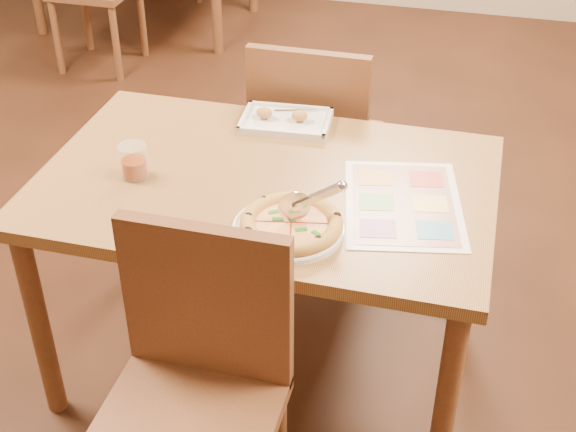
% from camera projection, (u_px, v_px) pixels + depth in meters
% --- Properties ---
extents(dining_table, '(1.30, 0.85, 0.72)m').
position_uv_depth(dining_table, '(266.00, 203.00, 2.34)').
color(dining_table, olive).
rests_on(dining_table, ground).
extents(chair_near, '(0.42, 0.42, 0.47)m').
position_uv_depth(chair_near, '(197.00, 363.00, 1.90)').
color(chair_near, brown).
rests_on(chair_near, ground).
extents(chair_far, '(0.42, 0.42, 0.47)m').
position_uv_depth(chair_far, '(313.00, 129.00, 2.86)').
color(chair_far, brown).
rests_on(chair_far, ground).
extents(plate, '(0.37, 0.37, 0.02)m').
position_uv_depth(plate, '(288.00, 229.00, 2.07)').
color(plate, white).
rests_on(plate, dining_table).
extents(pizza, '(0.27, 0.27, 0.04)m').
position_uv_depth(pizza, '(291.00, 224.00, 2.06)').
color(pizza, gold).
rests_on(pizza, plate).
extents(pizza_cutter, '(0.16, 0.09, 0.10)m').
position_uv_depth(pizza_cutter, '(310.00, 200.00, 2.04)').
color(pizza_cutter, silver).
rests_on(pizza_cutter, pizza).
extents(appetizer_tray, '(0.30, 0.21, 0.05)m').
position_uv_depth(appetizer_tray, '(285.00, 122.00, 2.55)').
color(appetizer_tray, silver).
rests_on(appetizer_tray, dining_table).
extents(glass_tumbler, '(0.08, 0.08, 0.10)m').
position_uv_depth(glass_tumbler, '(134.00, 163.00, 2.28)').
color(glass_tumbler, maroon).
rests_on(glass_tumbler, dining_table).
extents(menu, '(0.39, 0.49, 0.00)m').
position_uv_depth(menu, '(403.00, 203.00, 2.18)').
color(menu, silver).
rests_on(menu, dining_table).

